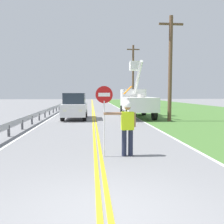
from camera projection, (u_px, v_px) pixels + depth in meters
ground_plane at (105, 216)px, 4.10m from camera, size 160.00×160.00×0.00m
grass_verge_right at (205, 113)px, 24.96m from camera, size 16.00×110.00×0.01m
centerline_yellow_left at (93, 114)px, 23.96m from camera, size 0.11×110.00×0.01m
centerline_yellow_right at (94, 114)px, 23.97m from camera, size 0.11×110.00×0.01m
edge_line_right at (129, 114)px, 24.28m from camera, size 0.12×110.00×0.01m
edge_line_left at (57, 114)px, 23.66m from camera, size 0.12×110.00×0.01m
flagger_worker at (127, 125)px, 8.00m from camera, size 1.09×0.27×1.83m
stop_sign_paddle at (104, 105)px, 7.82m from camera, size 0.56×0.04×2.33m
utility_bucket_truck at (136, 101)px, 21.13m from camera, size 2.80×6.86×4.96m
oncoming_suv_nearest at (75, 106)px, 19.42m from camera, size 1.94×4.62×2.10m
utility_pole_near at (170, 67)px, 17.70m from camera, size 1.80×0.28×7.70m
utility_pole_mid at (133, 75)px, 34.25m from camera, size 1.80×0.28×8.86m
guardrail_left_shoulder at (42, 113)px, 19.51m from camera, size 0.10×32.00×0.71m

